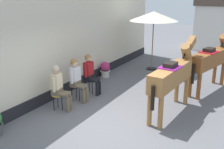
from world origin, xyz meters
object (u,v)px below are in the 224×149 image
at_px(cafe_parasol, 154,17).
at_px(saddled_horse_far, 211,59).
at_px(flower_planter_farthest, 105,69).
at_px(saddled_horse_near, 173,75).
at_px(seated_visitor_far, 90,72).
at_px(seated_visitor_middle, 77,78).
at_px(spare_stool_white, 157,80).
at_px(seated_visitor_near, 59,85).

bearing_deg(cafe_parasol, saddled_horse_far, -28.29).
bearing_deg(flower_planter_farthest, saddled_horse_near, -30.27).
height_order(saddled_horse_far, flower_planter_farthest, saddled_horse_far).
bearing_deg(seated_visitor_far, flower_planter_farthest, 105.32).
relative_size(seated_visitor_middle, spare_stool_white, 3.02).
bearing_deg(seated_visitor_near, cafe_parasol, 81.25).
height_order(flower_planter_farthest, cafe_parasol, cafe_parasol).
bearing_deg(seated_visitor_near, saddled_horse_near, 26.14).
relative_size(saddled_horse_far, cafe_parasol, 1.14).
xyz_separation_m(seated_visitor_far, cafe_parasol, (0.77, 3.85, 1.59)).
relative_size(seated_visitor_middle, saddled_horse_near, 0.46).
distance_m(saddled_horse_near, cafe_parasol, 4.66).
distance_m(seated_visitor_near, flower_planter_farthest, 3.49).
bearing_deg(spare_stool_white, seated_visitor_middle, -133.34).
distance_m(seated_visitor_far, saddled_horse_near, 2.92).
xyz_separation_m(seated_visitor_middle, saddled_horse_far, (3.52, 3.12, 0.38)).
relative_size(seated_visitor_far, spare_stool_white, 3.02).
bearing_deg(cafe_parasol, spare_stool_white, -64.96).
distance_m(seated_visitor_near, spare_stool_white, 3.55).
height_order(seated_visitor_far, saddled_horse_far, saddled_horse_far).
distance_m(saddled_horse_near, saddled_horse_far, 2.57).
distance_m(seated_visitor_middle, saddled_horse_near, 3.00).
xyz_separation_m(saddled_horse_near, spare_stool_white, (-0.95, 1.45, -0.76)).
height_order(cafe_parasol, spare_stool_white, cafe_parasol).
bearing_deg(flower_planter_farthest, saddled_horse_far, 7.28).
xyz_separation_m(seated_visitor_far, saddled_horse_far, (3.50, 2.38, 0.38)).
height_order(seated_visitor_middle, saddled_horse_near, saddled_horse_near).
xyz_separation_m(seated_visitor_near, flower_planter_farthest, (-0.45, 3.44, -0.44)).
bearing_deg(cafe_parasol, seated_visitor_near, -98.75).
distance_m(seated_visitor_far, cafe_parasol, 4.23).
xyz_separation_m(seated_visitor_near, saddled_horse_near, (2.95, 1.45, 0.38)).
height_order(seated_visitor_middle, saddled_horse_far, saddled_horse_far).
bearing_deg(saddled_horse_far, saddled_horse_near, -103.75).
height_order(seated_visitor_near, saddled_horse_far, saddled_horse_far).
distance_m(seated_visitor_near, saddled_horse_far, 5.33).
height_order(saddled_horse_far, cafe_parasol, cafe_parasol).
relative_size(cafe_parasol, spare_stool_white, 5.61).
bearing_deg(seated_visitor_middle, seated_visitor_near, -93.28).
xyz_separation_m(seated_visitor_near, saddled_horse_far, (3.57, 3.95, 0.38)).
bearing_deg(seated_visitor_middle, saddled_horse_near, 12.12).
distance_m(seated_visitor_middle, cafe_parasol, 4.92).
xyz_separation_m(saddled_horse_far, spare_stool_white, (-1.56, -1.04, -0.76)).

